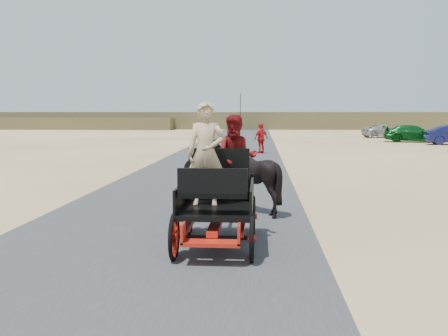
# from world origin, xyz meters

# --- Properties ---
(ground) EXTENTS (140.00, 140.00, 0.00)m
(ground) POSITION_xyz_m (0.00, 0.00, 0.00)
(ground) COLOR tan
(road) EXTENTS (6.00, 140.00, 0.01)m
(road) POSITION_xyz_m (0.00, 0.00, 0.01)
(road) COLOR #38383A
(road) RESTS_ON ground
(ridge_far) EXTENTS (140.00, 6.00, 2.40)m
(ridge_far) POSITION_xyz_m (0.00, 62.00, 1.20)
(ridge_far) COLOR brown
(ridge_far) RESTS_ON ground
(ridge_near) EXTENTS (40.00, 4.00, 1.60)m
(ridge_near) POSITION_xyz_m (-30.00, 58.00, 0.80)
(ridge_near) COLOR brown
(ridge_near) RESTS_ON ground
(carriage) EXTENTS (1.30, 2.40, 0.72)m
(carriage) POSITION_xyz_m (1.19, -0.83, 0.36)
(carriage) COLOR black
(carriage) RESTS_ON ground
(horse_left) EXTENTS (0.91, 2.01, 1.70)m
(horse_left) POSITION_xyz_m (0.64, 2.17, 0.85)
(horse_left) COLOR black
(horse_left) RESTS_ON ground
(horse_right) EXTENTS (1.37, 1.54, 1.70)m
(horse_right) POSITION_xyz_m (1.74, 2.17, 0.85)
(horse_right) COLOR black
(horse_right) RESTS_ON ground
(driver_man) EXTENTS (0.66, 0.43, 1.80)m
(driver_man) POSITION_xyz_m (0.99, -0.78, 1.62)
(driver_man) COLOR tan
(driver_man) RESTS_ON carriage
(passenger_woman) EXTENTS (0.77, 0.60, 1.58)m
(passenger_woman) POSITION_xyz_m (1.49, -0.23, 1.51)
(passenger_woman) COLOR #660C0F
(passenger_woman) RESTS_ON carriage
(pedestrian) EXTENTS (1.01, 1.01, 1.73)m
(pedestrian) POSITION_xyz_m (1.98, 19.23, 0.86)
(pedestrian) COLOR red
(pedestrian) RESTS_ON ground
(car_c) EXTENTS (4.86, 2.55, 1.35)m
(car_c) POSITION_xyz_m (14.05, 31.11, 0.67)
(car_c) COLOR #0C4C19
(car_c) RESTS_ON ground
(car_d) EXTENTS (4.63, 2.83, 1.20)m
(car_d) POSITION_xyz_m (13.64, 38.23, 0.60)
(car_d) COLOR #B2B2B7
(car_d) RESTS_ON ground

